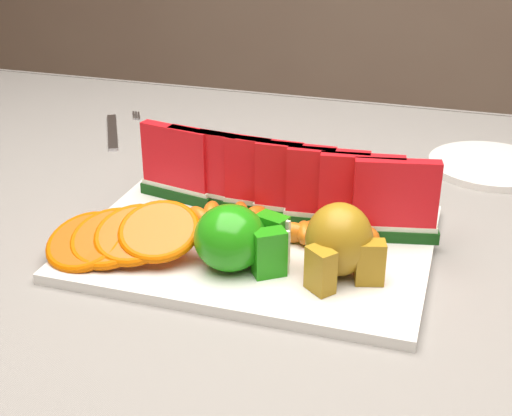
# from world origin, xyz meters

# --- Properties ---
(table) EXTENTS (1.40, 0.90, 0.75)m
(table) POSITION_xyz_m (0.00, 0.00, 0.65)
(table) COLOR #523B1D
(table) RESTS_ON ground
(tablecloth) EXTENTS (1.53, 1.03, 0.20)m
(tablecloth) POSITION_xyz_m (0.00, 0.00, 0.72)
(tablecloth) COLOR gray
(tablecloth) RESTS_ON table
(platter) EXTENTS (0.40, 0.30, 0.01)m
(platter) POSITION_xyz_m (0.04, -0.08, 0.76)
(platter) COLOR silver
(platter) RESTS_ON tablecloth
(apple_cluster) EXTENTS (0.11, 0.09, 0.07)m
(apple_cluster) POSITION_xyz_m (0.04, -0.15, 0.80)
(apple_cluster) COLOR #137D0F
(apple_cluster) RESTS_ON platter
(pear_cluster) EXTENTS (0.10, 0.10, 0.08)m
(pear_cluster) POSITION_xyz_m (0.15, -0.14, 0.81)
(pear_cluster) COLOR #B2940E
(pear_cluster) RESTS_ON platter
(side_plate) EXTENTS (0.21, 0.21, 0.01)m
(side_plate) POSITION_xyz_m (0.30, 0.25, 0.76)
(side_plate) COLOR silver
(side_plate) RESTS_ON tablecloth
(fork) EXTENTS (0.09, 0.19, 0.00)m
(fork) POSITION_xyz_m (-0.31, 0.23, 0.76)
(fork) COLOR silver
(fork) RESTS_ON tablecloth
(watermelon_row) EXTENTS (0.39, 0.07, 0.10)m
(watermelon_row) POSITION_xyz_m (0.05, -0.03, 0.82)
(watermelon_row) COLOR #0E3717
(watermelon_row) RESTS_ON platter
(orange_fan_front) EXTENTS (0.18, 0.13, 0.05)m
(orange_fan_front) POSITION_xyz_m (-0.09, -0.16, 0.79)
(orange_fan_front) COLOR red
(orange_fan_front) RESTS_ON platter
(orange_fan_back) EXTENTS (0.34, 0.12, 0.05)m
(orange_fan_back) POSITION_xyz_m (0.05, 0.05, 0.79)
(orange_fan_back) COLOR red
(orange_fan_back) RESTS_ON platter
(tangerine_segments) EXTENTS (0.24, 0.07, 0.02)m
(tangerine_segments) POSITION_xyz_m (0.06, -0.07, 0.78)
(tangerine_segments) COLOR #F93E00
(tangerine_segments) RESTS_ON platter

